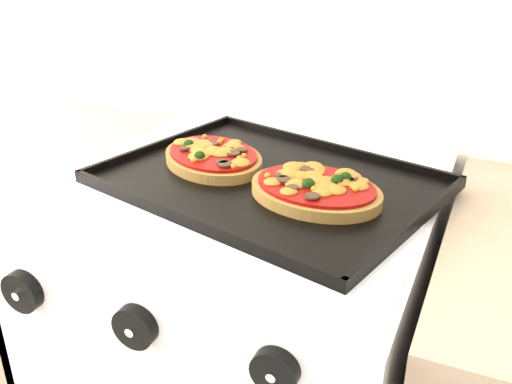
% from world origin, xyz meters
% --- Properties ---
extents(control_panel, '(0.60, 0.02, 0.09)m').
position_xyz_m(control_panel, '(-0.02, 1.39, 0.85)').
color(control_panel, white).
rests_on(control_panel, stove).
extents(knob_left, '(0.06, 0.02, 0.06)m').
position_xyz_m(knob_left, '(-0.20, 1.37, 0.85)').
color(knob_left, black).
rests_on(knob_left, control_panel).
extents(knob_center, '(0.06, 0.02, 0.06)m').
position_xyz_m(knob_center, '(-0.02, 1.37, 0.85)').
color(knob_center, black).
rests_on(knob_center, control_panel).
extents(knob_right, '(0.06, 0.02, 0.06)m').
position_xyz_m(knob_right, '(0.17, 1.37, 0.85)').
color(knob_right, black).
rests_on(knob_right, control_panel).
extents(baking_tray, '(0.59, 0.50, 0.02)m').
position_xyz_m(baking_tray, '(0.01, 1.71, 0.92)').
color(baking_tray, black).
rests_on(baking_tray, stove).
extents(pizza_left, '(0.25, 0.24, 0.03)m').
position_xyz_m(pizza_left, '(-0.10, 1.73, 0.93)').
color(pizza_left, brown).
rests_on(pizza_left, baking_tray).
extents(pizza_right, '(0.23, 0.19, 0.03)m').
position_xyz_m(pizza_right, '(0.11, 1.67, 0.94)').
color(pizza_right, brown).
rests_on(pizza_right, baking_tray).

